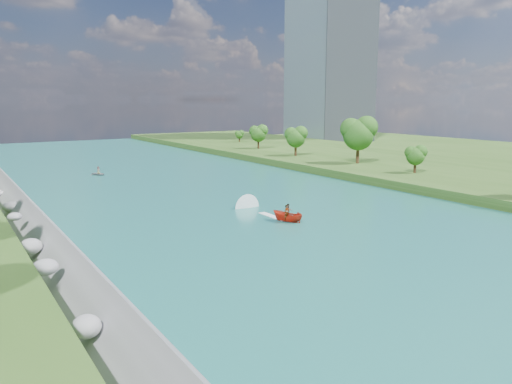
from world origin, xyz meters
TOP-DOWN VIEW (x-y plane):
  - ground at (0.00, 0.00)m, footprint 260.00×260.00m
  - river_water at (0.00, 20.00)m, footprint 55.00×240.00m
  - berm_east at (49.50, 20.00)m, footprint 44.00×240.00m
  - riprap_bank at (-25.86, 19.34)m, footprint 3.59×236.00m
  - office_tower at (82.50, 95.00)m, footprint 22.00×22.00m
  - trees_east at (37.32, 7.76)m, footprint 14.81×134.16m
  - motorboat at (1.28, 8.86)m, footprint 3.60×18.75m
  - raft at (-7.25, 55.24)m, footprint 3.33×3.78m

SIDE VIEW (x-z plane):
  - ground at x=0.00m, z-range 0.00..0.00m
  - river_water at x=0.00m, z-range 0.00..0.10m
  - raft at x=-7.25m, z-range -0.33..1.27m
  - motorboat at x=1.28m, z-range -0.35..1.76m
  - berm_east at x=49.50m, z-range 0.00..1.50m
  - riprap_bank at x=-25.86m, z-range -0.20..3.85m
  - trees_east at x=37.32m, z-range 0.62..11.98m
  - office_tower at x=82.50m, z-range 0.00..60.00m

